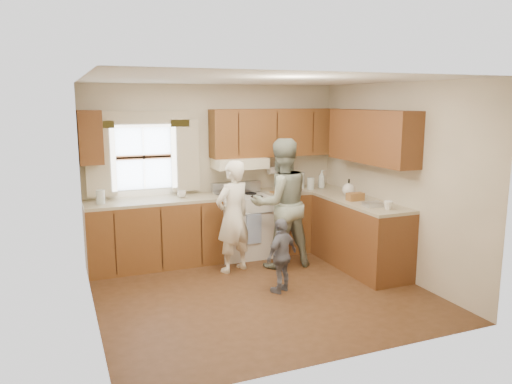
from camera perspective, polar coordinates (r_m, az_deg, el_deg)
name	(u,v)px	position (r m, az deg, el deg)	size (l,w,h in m)	color
room	(261,190)	(5.79, 0.58, 0.24)	(3.80, 3.80, 3.80)	#422814
kitchen_fixtures	(272,203)	(7.08, 1.79, -1.28)	(3.80, 2.25, 2.15)	#4D2D10
stove	(242,225)	(7.37, -1.60, -3.78)	(0.76, 0.67, 1.07)	silver
woman_left	(233,216)	(6.65, -2.65, -2.80)	(0.55, 0.36, 1.51)	white
woman_right	(281,204)	(6.81, 2.86, -1.33)	(0.86, 0.67, 1.78)	#25382C
child	(282,255)	(6.00, 2.96, -7.25)	(0.53, 0.22, 0.91)	slate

